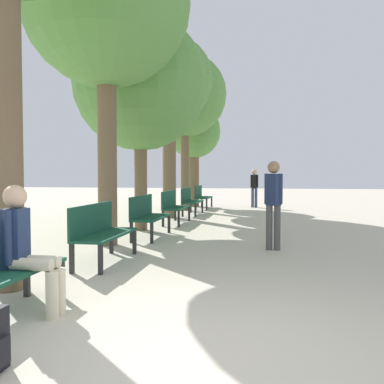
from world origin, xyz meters
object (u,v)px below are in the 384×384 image
object	(u,v)px
bench_row_4	(190,199)
pedestrian_mid	(254,186)
tree_row_2	(140,84)
tree_row_1	(106,4)
bench_row_5	(202,195)
tree_row_5	(194,133)
tree_row_4	(185,96)
bench_row_3	(173,205)
person_seated	(27,246)
tree_row_3	(169,82)
pedestrian_near	(273,199)
bench_row_1	(100,229)
bench_row_2	(147,213)

from	to	relation	value
bench_row_4	pedestrian_mid	world-z (taller)	pedestrian_mid
tree_row_2	tree_row_1	bearing A→B (deg)	-90.00
bench_row_5	tree_row_5	bearing A→B (deg)	115.25
tree_row_1	tree_row_4	world-z (taller)	tree_row_1
pedestrian_mid	bench_row_3	bearing A→B (deg)	-108.47
tree_row_4	bench_row_3	bearing A→B (deg)	-83.56
bench_row_4	bench_row_5	xyz separation A→B (m)	(0.00, 2.80, 0.00)
bench_row_4	tree_row_2	bearing A→B (deg)	-96.70
tree_row_4	pedestrian_mid	world-z (taller)	tree_row_4
bench_row_3	person_seated	xyz separation A→B (m)	(0.25, -8.19, 0.16)
tree_row_1	tree_row_3	size ratio (longest dim) A/B	1.09
tree_row_1	pedestrian_mid	distance (m)	11.45
bench_row_5	pedestrian_near	world-z (taller)	pedestrian_near
tree_row_2	tree_row_4	distance (m)	6.16
person_seated	pedestrian_near	size ratio (longest dim) A/B	0.79
bench_row_3	tree_row_3	xyz separation A→B (m)	(-0.51, 1.74, 3.94)
bench_row_1	bench_row_5	distance (m)	11.19
person_seated	pedestrian_mid	size ratio (longest dim) A/B	0.81
bench_row_1	bench_row_3	world-z (taller)	same
tree_row_1	pedestrian_mid	world-z (taller)	tree_row_1
bench_row_2	tree_row_3	bearing A→B (deg)	96.45
bench_row_2	person_seated	bearing A→B (deg)	-87.31
bench_row_3	pedestrian_mid	xyz separation A→B (m)	(2.17, 6.51, 0.39)
tree_row_2	tree_row_4	bearing A→B (deg)	90.00
bench_row_2	person_seated	xyz separation A→B (m)	(0.25, -5.39, 0.16)
tree_row_4	tree_row_5	xyz separation A→B (m)	(0.00, 2.14, -1.28)
bench_row_3	tree_row_1	size ratio (longest dim) A/B	0.26
bench_row_2	pedestrian_mid	size ratio (longest dim) A/B	1.03
tree_row_5	person_seated	world-z (taller)	tree_row_5
bench_row_4	tree_row_5	distance (m)	4.77
bench_row_2	tree_row_5	xyz separation A→B (m)	(-0.51, 9.48, 2.71)
tree_row_2	person_seated	world-z (taller)	tree_row_2
bench_row_4	tree_row_1	size ratio (longest dim) A/B	0.26
bench_row_2	tree_row_5	world-z (taller)	tree_row_5
bench_row_1	bench_row_4	bearing A→B (deg)	90.00
bench_row_1	bench_row_4	world-z (taller)	same
tree_row_4	person_seated	world-z (taller)	tree_row_4
tree_row_1	bench_row_1	bearing A→B (deg)	-73.01
bench_row_4	pedestrian_near	world-z (taller)	pedestrian_near
tree_row_2	person_seated	xyz separation A→B (m)	(0.77, -6.62, -3.03)
tree_row_1	tree_row_3	world-z (taller)	tree_row_1
bench_row_1	tree_row_2	xyz separation A→B (m)	(-0.51, 4.03, 3.19)
bench_row_1	pedestrian_mid	size ratio (longest dim) A/B	1.03
bench_row_1	pedestrian_near	size ratio (longest dim) A/B	1.01
bench_row_5	tree_row_2	world-z (taller)	tree_row_2
pedestrian_near	tree_row_1	bearing A→B (deg)	179.54
tree_row_2	tree_row_5	xyz separation A→B (m)	(0.00, 8.25, -0.48)
tree_row_5	pedestrian_mid	size ratio (longest dim) A/B	2.75
tree_row_5	pedestrian_near	world-z (taller)	tree_row_5
bench_row_2	pedestrian_mid	xyz separation A→B (m)	(2.17, 9.30, 0.39)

